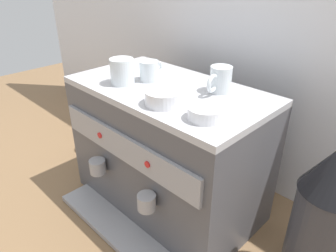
{
  "coord_description": "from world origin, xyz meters",
  "views": [
    {
      "loc": [
        0.67,
        -0.67,
        0.83
      ],
      "look_at": [
        0.0,
        0.0,
        0.33
      ],
      "focal_mm": 33.46,
      "sensor_mm": 36.0,
      "label": 1
    }
  ],
  "objects_px": {
    "ceramic_cup_0": "(150,71)",
    "ceramic_cup_1": "(123,71)",
    "coffee_grinder": "(324,219)",
    "ceramic_bowl_1": "(164,98)",
    "ceramic_bowl_0": "(206,113)",
    "ceramic_cup_2": "(220,80)",
    "milk_pitcher": "(94,139)",
    "espresso_machine": "(167,150)"
  },
  "relations": [
    {
      "from": "ceramic_bowl_1",
      "to": "ceramic_bowl_0",
      "type": "bearing_deg",
      "value": 4.58
    },
    {
      "from": "ceramic_cup_1",
      "to": "ceramic_cup_2",
      "type": "distance_m",
      "value": 0.32
    },
    {
      "from": "espresso_machine",
      "to": "ceramic_cup_1",
      "type": "bearing_deg",
      "value": -150.37
    },
    {
      "from": "milk_pitcher",
      "to": "espresso_machine",
      "type": "bearing_deg",
      "value": -1.11
    },
    {
      "from": "espresso_machine",
      "to": "ceramic_bowl_1",
      "type": "relative_size",
      "value": 6.32
    },
    {
      "from": "ceramic_cup_1",
      "to": "coffee_grinder",
      "type": "relative_size",
      "value": 0.24
    },
    {
      "from": "ceramic_bowl_1",
      "to": "milk_pitcher",
      "type": "bearing_deg",
      "value": 169.55
    },
    {
      "from": "ceramic_cup_2",
      "to": "ceramic_bowl_0",
      "type": "distance_m",
      "value": 0.2
    },
    {
      "from": "ceramic_cup_0",
      "to": "ceramic_bowl_0",
      "type": "relative_size",
      "value": 1.07
    },
    {
      "from": "coffee_grinder",
      "to": "ceramic_bowl_1",
      "type": "bearing_deg",
      "value": -162.28
    },
    {
      "from": "milk_pitcher",
      "to": "ceramic_bowl_1",
      "type": "bearing_deg",
      "value": -10.45
    },
    {
      "from": "ceramic_cup_0",
      "to": "ceramic_bowl_1",
      "type": "bearing_deg",
      "value": -31.37
    },
    {
      "from": "ceramic_bowl_0",
      "to": "ceramic_bowl_1",
      "type": "height_order",
      "value": "ceramic_bowl_1"
    },
    {
      "from": "ceramic_cup_0",
      "to": "ceramic_cup_1",
      "type": "relative_size",
      "value": 0.9
    },
    {
      "from": "espresso_machine",
      "to": "ceramic_bowl_1",
      "type": "xyz_separation_m",
      "value": [
        0.09,
        -0.1,
        0.26
      ]
    },
    {
      "from": "ceramic_bowl_1",
      "to": "milk_pitcher",
      "type": "xyz_separation_m",
      "value": [
        -0.6,
        0.11,
        -0.43
      ]
    },
    {
      "from": "ceramic_cup_2",
      "to": "ceramic_bowl_0",
      "type": "height_order",
      "value": "ceramic_cup_2"
    },
    {
      "from": "ceramic_cup_2",
      "to": "ceramic_bowl_1",
      "type": "xyz_separation_m",
      "value": [
        -0.05,
        -0.19,
        -0.02
      ]
    },
    {
      "from": "ceramic_cup_0",
      "to": "ceramic_cup_2",
      "type": "distance_m",
      "value": 0.24
    },
    {
      "from": "espresso_machine",
      "to": "coffee_grinder",
      "type": "height_order",
      "value": "coffee_grinder"
    },
    {
      "from": "ceramic_cup_1",
      "to": "milk_pitcher",
      "type": "bearing_deg",
      "value": 167.58
    },
    {
      "from": "ceramic_cup_2",
      "to": "ceramic_bowl_1",
      "type": "relative_size",
      "value": 1.02
    },
    {
      "from": "ceramic_cup_1",
      "to": "ceramic_bowl_0",
      "type": "distance_m",
      "value": 0.36
    },
    {
      "from": "espresso_machine",
      "to": "milk_pitcher",
      "type": "xyz_separation_m",
      "value": [
        -0.51,
        0.01,
        -0.17
      ]
    },
    {
      "from": "ceramic_cup_0",
      "to": "ceramic_bowl_1",
      "type": "height_order",
      "value": "ceramic_cup_0"
    },
    {
      "from": "espresso_machine",
      "to": "ceramic_bowl_0",
      "type": "height_order",
      "value": "ceramic_bowl_0"
    },
    {
      "from": "ceramic_cup_1",
      "to": "milk_pitcher",
      "type": "xyz_separation_m",
      "value": [
        -0.38,
        0.08,
        -0.45
      ]
    },
    {
      "from": "ceramic_bowl_1",
      "to": "ceramic_cup_1",
      "type": "bearing_deg",
      "value": 173.06
    },
    {
      "from": "ceramic_cup_1",
      "to": "ceramic_cup_2",
      "type": "xyz_separation_m",
      "value": [
        0.27,
        0.16,
        -0.0
      ]
    },
    {
      "from": "ceramic_cup_1",
      "to": "ceramic_bowl_1",
      "type": "distance_m",
      "value": 0.22
    },
    {
      "from": "ceramic_bowl_0",
      "to": "coffee_grinder",
      "type": "distance_m",
      "value": 0.41
    },
    {
      "from": "ceramic_cup_2",
      "to": "milk_pitcher",
      "type": "xyz_separation_m",
      "value": [
        -0.66,
        -0.08,
        -0.45
      ]
    },
    {
      "from": "ceramic_cup_0",
      "to": "ceramic_cup_1",
      "type": "bearing_deg",
      "value": -117.12
    },
    {
      "from": "ceramic_cup_0",
      "to": "milk_pitcher",
      "type": "xyz_separation_m",
      "value": [
        -0.42,
        0.0,
        -0.44
      ]
    },
    {
      "from": "ceramic_cup_0",
      "to": "ceramic_cup_2",
      "type": "height_order",
      "value": "ceramic_cup_2"
    },
    {
      "from": "espresso_machine",
      "to": "ceramic_cup_0",
      "type": "distance_m",
      "value": 0.28
    },
    {
      "from": "espresso_machine",
      "to": "coffee_grinder",
      "type": "relative_size",
      "value": 1.42
    },
    {
      "from": "espresso_machine",
      "to": "ceramic_bowl_0",
      "type": "relative_size",
      "value": 7.12
    },
    {
      "from": "ceramic_cup_1",
      "to": "ceramic_bowl_1",
      "type": "height_order",
      "value": "ceramic_cup_1"
    },
    {
      "from": "ceramic_cup_1",
      "to": "coffee_grinder",
      "type": "height_order",
      "value": "ceramic_cup_1"
    },
    {
      "from": "ceramic_bowl_0",
      "to": "milk_pitcher",
      "type": "height_order",
      "value": "ceramic_bowl_0"
    },
    {
      "from": "coffee_grinder",
      "to": "milk_pitcher",
      "type": "xyz_separation_m",
      "value": [
        -1.05,
        -0.03,
        -0.18
      ]
    }
  ]
}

